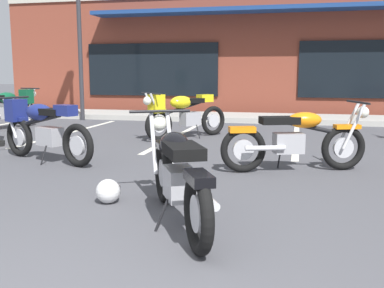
{
  "coord_description": "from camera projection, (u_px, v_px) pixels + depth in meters",
  "views": [
    {
      "loc": [
        1.29,
        -1.94,
        1.38
      ],
      "look_at": [
        0.1,
        3.13,
        0.55
      ],
      "focal_mm": 42.48,
      "sensor_mm": 36.0,
      "label": 1
    }
  ],
  "objects": [
    {
      "name": "brick_storefront_building",
      "position": [
        265.0,
        54.0,
        16.68
      ],
      "size": [
        17.29,
        6.35,
        4.01
      ],
      "color": "brown",
      "rests_on": "ground_plane"
    },
    {
      "name": "sidewalk_kerb",
      "position": [
        252.0,
        118.0,
        13.1
      ],
      "size": [
        22.0,
        1.8,
        0.14
      ],
      "primitive_type": "cube",
      "color": "#A8A59E",
      "rests_on": "ground_plane"
    },
    {
      "name": "motorcycle_orange_scrambler",
      "position": [
        42.0,
        127.0,
        7.06
      ],
      "size": [
        1.99,
        1.1,
        0.98
      ],
      "color": "black",
      "rests_on": "ground_plane"
    },
    {
      "name": "painted_stall_lines",
      "position": [
        235.0,
        137.0,
        9.65
      ],
      "size": [
        12.79,
        4.8,
        0.01
      ],
      "color": "silver",
      "rests_on": "ground_plane"
    },
    {
      "name": "motorcycle_foreground_classic",
      "position": [
        178.0,
        174.0,
        4.12
      ],
      "size": [
        1.23,
        1.93,
        0.98
      ],
      "color": "black",
      "rests_on": "ground_plane"
    },
    {
      "name": "motorcycle_green_cafe_racer",
      "position": [
        296.0,
        139.0,
        6.3
      ],
      "size": [
        2.03,
        1.03,
        0.98
      ],
      "color": "black",
      "rests_on": "ground_plane"
    },
    {
      "name": "motorcycle_red_sportbike",
      "position": [
        5.0,
        107.0,
        10.99
      ],
      "size": [
        0.89,
        2.06,
        0.98
      ],
      "color": "black",
      "rests_on": "ground_plane"
    },
    {
      "name": "helmet_on_pavement",
      "position": [
        108.0,
        191.0,
        4.8
      ],
      "size": [
        0.26,
        0.26,
        0.26
      ],
      "color": "silver",
      "rests_on": "ground_plane"
    },
    {
      "name": "ground_plane",
      "position": [
        193.0,
        180.0,
        5.85
      ],
      "size": [
        80.0,
        80.0,
        0.0
      ],
      "primitive_type": "plane",
      "color": "#47474C"
    },
    {
      "name": "motorcycle_silver_naked",
      "position": [
        183.0,
        113.0,
        9.42
      ],
      "size": [
        1.52,
        1.77,
        0.98
      ],
      "color": "black",
      "rests_on": "ground_plane"
    },
    {
      "name": "parking_lot_lamp_post",
      "position": [
        77.0,
        5.0,
        12.53
      ],
      "size": [
        0.24,
        0.76,
        4.92
      ],
      "color": "#2D2D33",
      "rests_on": "ground_plane"
    }
  ]
}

